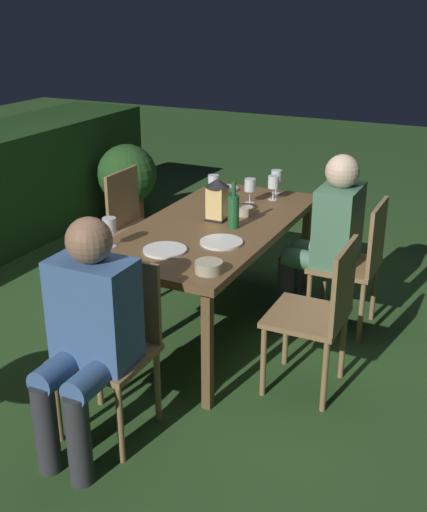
{
  "coord_description": "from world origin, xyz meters",
  "views": [
    {
      "loc": [
        -3.38,
        -1.62,
        2.02
      ],
      "look_at": [
        0.0,
        0.0,
        0.51
      ],
      "focal_mm": 44.85,
      "sensor_mm": 36.0,
      "label": 1
    }
  ],
  "objects": [
    {
      "name": "chair_side_left_a",
      "position": [
        -0.4,
        -0.81,
        0.49
      ],
      "size": [
        0.42,
        0.4,
        0.87
      ],
      "color": "#937047",
      "rests_on": "ground"
    },
    {
      "name": "lantern_centerpiece",
      "position": [
        0.07,
        0.01,
        0.88
      ],
      "size": [
        0.15,
        0.15,
        0.27
      ],
      "color": "black",
      "rests_on": "dining_table"
    },
    {
      "name": "chair_side_right_b",
      "position": [
        0.4,
        0.81,
        0.49
      ],
      "size": [
        0.42,
        0.4,
        0.87
      ],
      "color": "#937047",
      "rests_on": "ground"
    },
    {
      "name": "potted_plant_by_hedge",
      "position": [
        1.58,
        1.66,
        0.45
      ],
      "size": [
        0.56,
        0.56,
        0.77
      ],
      "color": "#9E5133",
      "rests_on": "ground"
    },
    {
      "name": "person_in_blue",
      "position": [
        -1.32,
        0.0,
        0.64
      ],
      "size": [
        0.48,
        0.38,
        1.15
      ],
      "color": "#426699",
      "rests_on": "ground"
    },
    {
      "name": "ground_plane",
      "position": [
        0.0,
        0.0,
        0.0
      ],
      "size": [
        16.0,
        16.0,
        0.0
      ],
      "primitive_type": "plane",
      "color": "#2D5123"
    },
    {
      "name": "wine_glass_a",
      "position": [
        0.63,
        -0.16,
        0.85
      ],
      "size": [
        0.08,
        0.08,
        0.17
      ],
      "color": "silver",
      "rests_on": "dining_table"
    },
    {
      "name": "wine_glass_d",
      "position": [
        0.49,
        -0.04,
        0.85
      ],
      "size": [
        0.08,
        0.08,
        0.17
      ],
      "color": "silver",
      "rests_on": "dining_table"
    },
    {
      "name": "chair_side_left_b",
      "position": [
        0.4,
        -0.81,
        0.49
      ],
      "size": [
        0.42,
        0.4,
        0.87
      ],
      "color": "#937047",
      "rests_on": "ground"
    },
    {
      "name": "wine_glass_e",
      "position": [
        0.47,
        0.22,
        0.85
      ],
      "size": [
        0.08,
        0.08,
        0.17
      ],
      "color": "silver",
      "rests_on": "dining_table"
    },
    {
      "name": "plate_c",
      "position": [
        -0.3,
        -0.19,
        0.74
      ],
      "size": [
        0.25,
        0.25,
        0.01
      ],
      "primitive_type": "cylinder",
      "color": "white",
      "rests_on": "dining_table"
    },
    {
      "name": "plate_b",
      "position": [
        -0.54,
        0.04,
        0.74
      ],
      "size": [
        0.24,
        0.24,
        0.01
      ],
      "primitive_type": "cylinder",
      "color": "white",
      "rests_on": "dining_table"
    },
    {
      "name": "wine_glass_c",
      "position": [
        0.78,
        -0.12,
        0.85
      ],
      "size": [
        0.08,
        0.08,
        0.17
      ],
      "color": "silver",
      "rests_on": "dining_table"
    },
    {
      "name": "plate_a",
      "position": [
        0.7,
        0.25,
        0.74
      ],
      "size": [
        0.21,
        0.21,
        0.01
      ],
      "primitive_type": "cylinder",
      "color": "white",
      "rests_on": "dining_table"
    },
    {
      "name": "wine_glass_b",
      "position": [
        -0.61,
        0.35,
        0.85
      ],
      "size": [
        0.08,
        0.08,
        0.17
      ],
      "color": "silver",
      "rests_on": "dining_table"
    },
    {
      "name": "dining_table",
      "position": [
        0.0,
        0.0,
        0.68
      ],
      "size": [
        1.76,
        0.85,
        0.73
      ],
      "color": "brown",
      "rests_on": "ground"
    },
    {
      "name": "bowl_bread",
      "position": [
        -0.7,
        -0.31,
        0.76
      ],
      "size": [
        0.14,
        0.14,
        0.06
      ],
      "color": "#BCAD8E",
      "rests_on": "dining_table"
    },
    {
      "name": "person_in_green",
      "position": [
        0.4,
        -0.62,
        0.64
      ],
      "size": [
        0.38,
        0.47,
        1.15
      ],
      "color": "#4C7A5B",
      "rests_on": "ground"
    },
    {
      "name": "chair_head_near",
      "position": [
        -1.13,
        0.0,
        0.49
      ],
      "size": [
        0.4,
        0.42,
        0.87
      ],
      "color": "#937047",
      "rests_on": "ground"
    },
    {
      "name": "bowl_olives",
      "position": [
        0.24,
        -0.1,
        0.76
      ],
      "size": [
        0.12,
        0.12,
        0.05
      ],
      "color": "#BCAD8E",
      "rests_on": "dining_table"
    },
    {
      "name": "green_bottle_on_table",
      "position": [
        -0.02,
        -0.14,
        0.84
      ],
      "size": [
        0.07,
        0.07,
        0.29
      ],
      "color": "#1E5B2D",
      "rests_on": "dining_table"
    }
  ]
}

